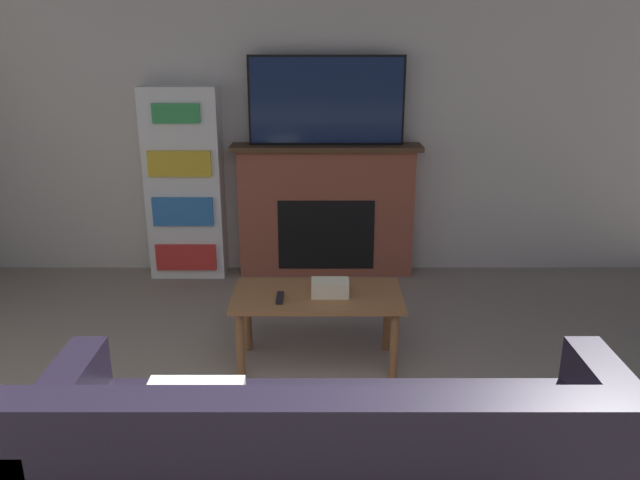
# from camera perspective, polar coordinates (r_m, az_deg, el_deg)

# --- Properties ---
(wall_back) EXTENTS (6.71, 0.06, 2.70)m
(wall_back) POSITION_cam_1_polar(r_m,az_deg,el_deg) (5.17, -0.96, 11.70)
(wall_back) COLOR beige
(wall_back) RESTS_ON ground_plane
(fireplace) EXTENTS (1.53, 0.28, 1.10)m
(fireplace) POSITION_cam_1_polar(r_m,az_deg,el_deg) (5.18, 0.53, 2.75)
(fireplace) COLOR brown
(fireplace) RESTS_ON ground_plane
(tv) EXTENTS (1.23, 0.03, 0.69)m
(tv) POSITION_cam_1_polar(r_m,az_deg,el_deg) (5.00, 0.56, 12.61)
(tv) COLOR black
(tv) RESTS_ON fireplace
(couch) EXTENTS (2.38, 0.86, 0.82)m
(couch) POSITION_cam_1_polar(r_m,az_deg,el_deg) (2.65, 1.50, -20.48)
(couch) COLOR black
(couch) RESTS_ON ground_plane
(coffee_table) EXTENTS (1.01, 0.51, 0.47)m
(coffee_table) POSITION_cam_1_polar(r_m,az_deg,el_deg) (3.75, -0.28, -5.88)
(coffee_table) COLOR brown
(coffee_table) RESTS_ON ground_plane
(tissue_box) EXTENTS (0.22, 0.12, 0.10)m
(tissue_box) POSITION_cam_1_polar(r_m,az_deg,el_deg) (3.68, 0.91, -4.40)
(tissue_box) COLOR beige
(tissue_box) RESTS_ON coffee_table
(remote_control) EXTENTS (0.04, 0.15, 0.02)m
(remote_control) POSITION_cam_1_polar(r_m,az_deg,el_deg) (3.65, -3.70, -5.29)
(remote_control) COLOR black
(remote_control) RESTS_ON coffee_table
(bookshelf) EXTENTS (0.61, 0.29, 1.56)m
(bookshelf) POSITION_cam_1_polar(r_m,az_deg,el_deg) (5.22, -12.28, 4.98)
(bookshelf) COLOR white
(bookshelf) RESTS_ON ground_plane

